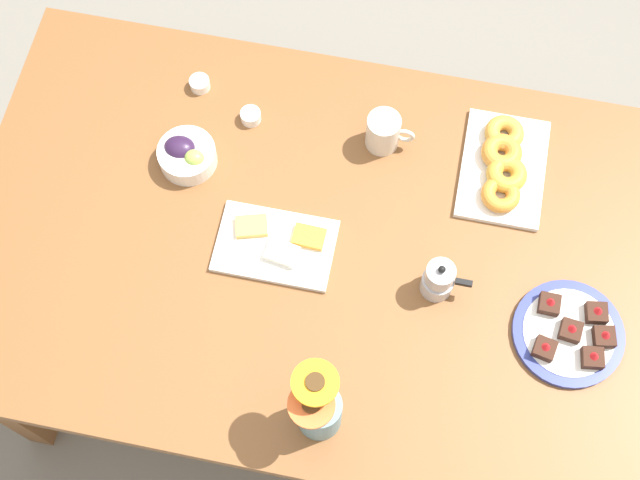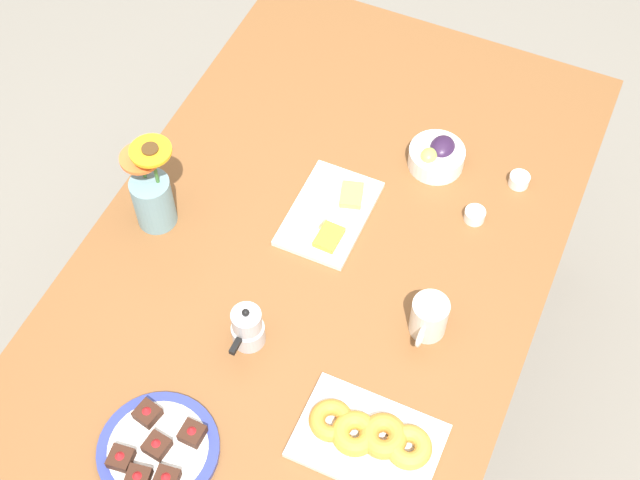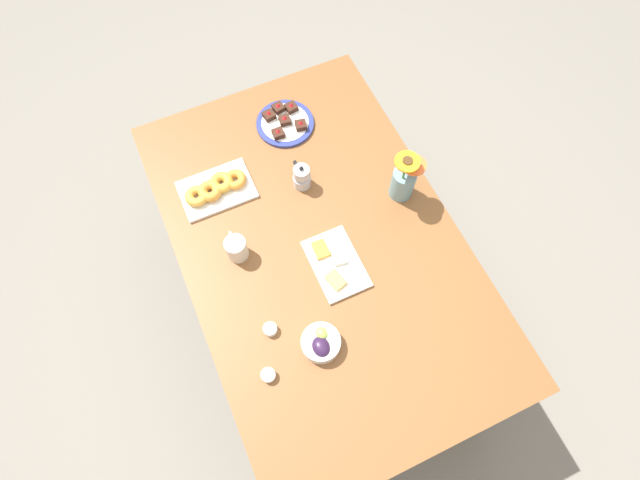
% 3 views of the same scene
% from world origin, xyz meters
% --- Properties ---
extents(ground_plane, '(6.00, 6.00, 0.00)m').
position_xyz_m(ground_plane, '(0.00, 0.00, 0.00)').
color(ground_plane, slate).
extents(dining_table, '(1.60, 1.00, 0.74)m').
position_xyz_m(dining_table, '(0.00, 0.00, 0.65)').
color(dining_table, brown).
rests_on(dining_table, ground_plane).
extents(coffee_mug, '(0.11, 0.08, 0.10)m').
position_xyz_m(coffee_mug, '(0.09, 0.29, 0.79)').
color(coffee_mug, beige).
rests_on(coffee_mug, dining_table).
extents(grape_bowl, '(0.13, 0.13, 0.07)m').
position_xyz_m(grape_bowl, '(-0.34, 0.15, 0.77)').
color(grape_bowl, white).
rests_on(grape_bowl, dining_table).
extents(cheese_platter, '(0.26, 0.17, 0.03)m').
position_xyz_m(cheese_platter, '(-0.09, -0.02, 0.75)').
color(cheese_platter, white).
rests_on(cheese_platter, dining_table).
extents(croissant_platter, '(0.19, 0.28, 0.05)m').
position_xyz_m(croissant_platter, '(0.37, 0.27, 0.76)').
color(croissant_platter, white).
rests_on(croissant_platter, dining_table).
extents(jam_cup_honey, '(0.05, 0.05, 0.03)m').
position_xyz_m(jam_cup_honey, '(-0.36, 0.35, 0.76)').
color(jam_cup_honey, white).
rests_on(jam_cup_honey, dining_table).
extents(jam_cup_berry, '(0.05, 0.05, 0.03)m').
position_xyz_m(jam_cup_berry, '(-0.22, 0.29, 0.76)').
color(jam_cup_berry, white).
rests_on(jam_cup_berry, dining_table).
extents(dessert_plate, '(0.24, 0.24, 0.05)m').
position_xyz_m(dessert_plate, '(0.56, -0.09, 0.75)').
color(dessert_plate, navy).
rests_on(dessert_plate, dining_table).
extents(flower_vase, '(0.10, 0.12, 0.25)m').
position_xyz_m(flower_vase, '(0.07, -0.37, 0.83)').
color(flower_vase, '#6B939E').
rests_on(flower_vase, dining_table).
extents(moka_pot, '(0.11, 0.07, 0.12)m').
position_xyz_m(moka_pot, '(0.27, -0.04, 0.79)').
color(moka_pot, '#B7B7BC').
rests_on(moka_pot, dining_table).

